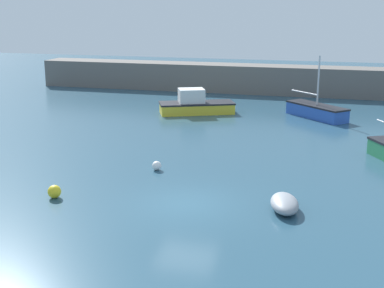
{
  "coord_description": "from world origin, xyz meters",
  "views": [
    {
      "loc": [
        5.83,
        -19.98,
        8.0
      ],
      "look_at": [
        -1.63,
        6.67,
        0.76
      ],
      "focal_mm": 50.0,
      "sensor_mm": 36.0,
      "label": 1
    }
  ],
  "objects_px": {
    "dinghy_near_pier": "(284,203)",
    "cabin_cruiser_white": "(195,105)",
    "sailboat_short_mast": "(317,111)",
    "mooring_buoy_yellow": "(54,192)",
    "mooring_buoy_white": "(157,166)"
  },
  "relations": [
    {
      "from": "dinghy_near_pier",
      "to": "cabin_cruiser_white",
      "type": "distance_m",
      "value": 20.1
    },
    {
      "from": "dinghy_near_pier",
      "to": "cabin_cruiser_white",
      "type": "xyz_separation_m",
      "value": [
        -8.65,
        18.14,
        0.34
      ]
    },
    {
      "from": "sailboat_short_mast",
      "to": "mooring_buoy_yellow",
      "type": "distance_m",
      "value": 22.34
    },
    {
      "from": "mooring_buoy_yellow",
      "to": "dinghy_near_pier",
      "type": "bearing_deg",
      "value": 6.95
    },
    {
      "from": "mooring_buoy_white",
      "to": "cabin_cruiser_white",
      "type": "bearing_deg",
      "value": 97.67
    },
    {
      "from": "cabin_cruiser_white",
      "to": "mooring_buoy_white",
      "type": "relative_size",
      "value": 12.85
    },
    {
      "from": "mooring_buoy_white",
      "to": "mooring_buoy_yellow",
      "type": "bearing_deg",
      "value": -120.54
    },
    {
      "from": "dinghy_near_pier",
      "to": "cabin_cruiser_white",
      "type": "bearing_deg",
      "value": 12.76
    },
    {
      "from": "mooring_buoy_yellow",
      "to": "mooring_buoy_white",
      "type": "xyz_separation_m",
      "value": [
        2.89,
        4.9,
        -0.05
      ]
    },
    {
      "from": "dinghy_near_pier",
      "to": "mooring_buoy_yellow",
      "type": "xyz_separation_m",
      "value": [
        -9.6,
        -1.17,
        -0.02
      ]
    },
    {
      "from": "dinghy_near_pier",
      "to": "mooring_buoy_yellow",
      "type": "distance_m",
      "value": 9.67
    },
    {
      "from": "mooring_buoy_yellow",
      "to": "mooring_buoy_white",
      "type": "height_order",
      "value": "mooring_buoy_yellow"
    },
    {
      "from": "mooring_buoy_yellow",
      "to": "cabin_cruiser_white",
      "type": "bearing_deg",
      "value": 87.18
    },
    {
      "from": "dinghy_near_pier",
      "to": "sailboat_short_mast",
      "type": "bearing_deg",
      "value": -13.58
    },
    {
      "from": "dinghy_near_pier",
      "to": "mooring_buoy_yellow",
      "type": "height_order",
      "value": "dinghy_near_pier"
    }
  ]
}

